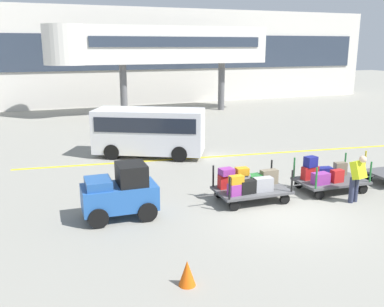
% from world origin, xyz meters
% --- Properties ---
extents(ground_plane, '(120.00, 120.00, 0.00)m').
position_xyz_m(ground_plane, '(0.00, 0.00, 0.00)').
color(ground_plane, gray).
extents(apron_lead_line, '(18.89, 2.54, 0.01)m').
position_xyz_m(apron_lead_line, '(1.78, 6.70, 0.00)').
color(apron_lead_line, yellow).
rests_on(apron_lead_line, ground_plane).
extents(terminal_building, '(48.85, 2.51, 7.85)m').
position_xyz_m(terminal_building, '(0.00, 25.98, 3.93)').
color(terminal_building, beige).
rests_on(terminal_building, ground_plane).
extents(jet_bridge, '(15.93, 3.00, 6.19)m').
position_xyz_m(jet_bridge, '(1.79, 19.99, 4.83)').
color(jet_bridge, silver).
rests_on(jet_bridge, ground_plane).
extents(baggage_tug, '(2.14, 1.30, 1.58)m').
position_xyz_m(baggage_tug, '(-4.57, 1.43, 0.75)').
color(baggage_tug, '#2659A5').
rests_on(baggage_tug, ground_plane).
extents(baggage_cart_lead, '(3.02, 1.48, 1.10)m').
position_xyz_m(baggage_cart_lead, '(-0.49, 1.31, 0.54)').
color(baggage_cart_lead, '#4C4C4F').
rests_on(baggage_cart_lead, ground_plane).
extents(baggage_cart_middle, '(3.02, 1.48, 1.19)m').
position_xyz_m(baggage_cart_middle, '(2.45, 1.23, 0.50)').
color(baggage_cart_middle, '#4C4C4F').
rests_on(baggage_cart_middle, ground_plane).
extents(baggage_handler, '(0.48, 0.49, 1.56)m').
position_xyz_m(baggage_handler, '(2.56, -0.05, 0.87)').
color(baggage_handler, '#2D334C').
rests_on(baggage_handler, ground_plane).
extents(shuttle_van, '(5.13, 3.96, 2.10)m').
position_xyz_m(shuttle_van, '(-1.83, 8.08, 1.23)').
color(shuttle_van, silver).
rests_on(shuttle_van, ground_plane).
extents(safety_cone_far, '(0.36, 0.36, 0.55)m').
position_xyz_m(safety_cone_far, '(-4.07, -2.64, 0.28)').
color(safety_cone_far, '#EA590F').
rests_on(safety_cone_far, ground_plane).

